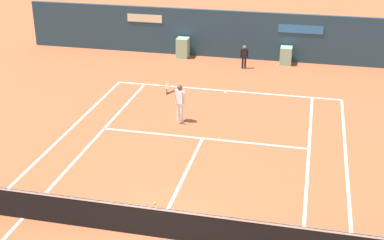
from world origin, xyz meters
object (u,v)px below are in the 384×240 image
at_px(tennis_ball_by_sideline, 219,139).
at_px(tennis_ball_near_service_line, 138,99).
at_px(tennis_ball_mid_court, 155,203).
at_px(player_on_baseline, 179,100).
at_px(ball_kid_centre_post, 244,55).

distance_m(tennis_ball_by_sideline, tennis_ball_near_service_line, 5.37).
relative_size(tennis_ball_by_sideline, tennis_ball_mid_court, 1.00).
xyz_separation_m(tennis_ball_mid_court, tennis_ball_near_service_line, (-3.20, 8.06, 0.00)).
height_order(player_on_baseline, tennis_ball_mid_court, player_on_baseline).
bearing_deg(tennis_ball_near_service_line, tennis_ball_mid_court, -68.38).
xyz_separation_m(tennis_ball_by_sideline, tennis_ball_near_service_line, (-4.30, 3.22, 0.00)).
relative_size(tennis_ball_by_sideline, tennis_ball_near_service_line, 1.00).
xyz_separation_m(player_on_baseline, ball_kid_centre_post, (1.61, 7.47, -0.24)).
bearing_deg(tennis_ball_by_sideline, tennis_ball_near_service_line, 143.11).
relative_size(player_on_baseline, tennis_ball_near_service_line, 26.95).
distance_m(tennis_ball_by_sideline, tennis_ball_mid_court, 4.96).
distance_m(tennis_ball_mid_court, tennis_ball_near_service_line, 8.67).
xyz_separation_m(tennis_ball_by_sideline, tennis_ball_mid_court, (-1.10, -4.84, 0.00)).
xyz_separation_m(ball_kid_centre_post, tennis_ball_mid_court, (-0.83, -13.64, -0.68)).
relative_size(player_on_baseline, ball_kid_centre_post, 1.48).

